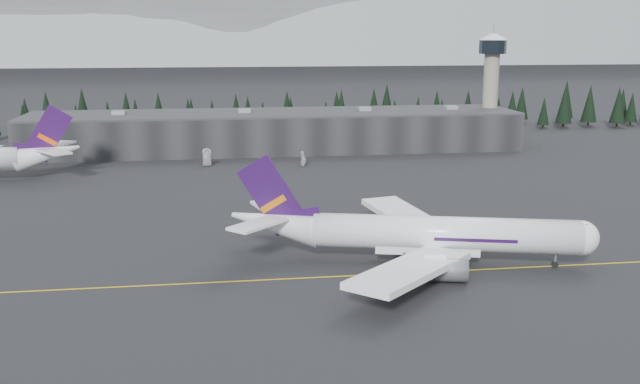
{
  "coord_description": "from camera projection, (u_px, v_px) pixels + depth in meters",
  "views": [
    {
      "loc": [
        -18.4,
        -109.02,
        38.41
      ],
      "look_at": [
        0.0,
        20.0,
        9.0
      ],
      "focal_mm": 40.0,
      "sensor_mm": 36.0,
      "label": 1
    }
  ],
  "objects": [
    {
      "name": "jet_main",
      "position": [
        412.0,
        233.0,
        120.19
      ],
      "size": [
        60.83,
        55.39,
        18.24
      ],
      "rotation": [
        0.0,
        0.0,
        -0.26
      ],
      "color": "white",
      "rests_on": "ground"
    },
    {
      "name": "mountain_ridge",
      "position": [
        229.0,
        57.0,
        1081.97
      ],
      "size": [
        4400.0,
        900.0,
        420.0
      ],
      "primitive_type": null,
      "color": "white",
      "rests_on": "ground"
    },
    {
      "name": "taxiline",
      "position": [
        339.0,
        276.0,
        114.33
      ],
      "size": [
        400.0,
        0.4,
        0.02
      ],
      "primitive_type": "cube",
      "color": "gold",
      "rests_on": "ground"
    },
    {
      "name": "treeline",
      "position": [
        267.0,
        115.0,
        271.06
      ],
      "size": [
        360.0,
        20.0,
        15.0
      ],
      "primitive_type": "cube",
      "color": "black",
      "rests_on": "ground"
    },
    {
      "name": "terminal",
      "position": [
        275.0,
        131.0,
        235.59
      ],
      "size": [
        160.0,
        30.0,
        12.6
      ],
      "color": "black",
      "rests_on": "ground"
    },
    {
      "name": "gse_vehicle_b",
      "position": [
        303.0,
        164.0,
        207.66
      ],
      "size": [
        4.55,
        1.9,
        1.54
      ],
      "primitive_type": "imported",
      "rotation": [
        0.0,
        0.0,
        -1.59
      ],
      "color": "silver",
      "rests_on": "ground"
    },
    {
      "name": "gse_vehicle_a",
      "position": [
        207.0,
        164.0,
        207.9
      ],
      "size": [
        2.77,
        5.44,
        1.47
      ],
      "primitive_type": "imported",
      "rotation": [
        0.0,
        0.0,
        -0.06
      ],
      "color": "silver",
      "rests_on": "ground"
    },
    {
      "name": "control_tower",
      "position": [
        491.0,
        76.0,
        245.06
      ],
      "size": [
        10.0,
        10.0,
        37.7
      ],
      "color": "gray",
      "rests_on": "ground"
    },
    {
      "name": "ground",
      "position": [
        337.0,
        272.0,
        116.27
      ],
      "size": [
        1400.0,
        1400.0,
        0.0
      ],
      "primitive_type": "plane",
      "color": "black",
      "rests_on": "ground"
    }
  ]
}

